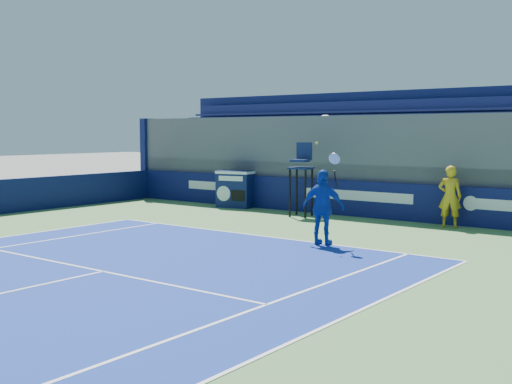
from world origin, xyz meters
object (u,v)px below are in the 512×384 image
Objects in this scene: ball_person at (450,197)px; match_clock at (235,188)px; umpire_chair at (301,171)px; tennis_player at (323,207)px.

ball_person is 8.24m from match_clock.
match_clock is at bearing -16.62° from ball_person.
umpire_chair is (3.37, -0.64, 0.79)m from match_clock.
tennis_player is (6.81, -4.89, 0.22)m from match_clock.
ball_person is 0.74× the size of umpire_chair.
ball_person is at bearing 6.42° from umpire_chair.
umpire_chair is (-4.87, -0.55, 0.60)m from ball_person.
ball_person is 0.71× the size of tennis_player.
tennis_player is at bearing -35.67° from match_clock.
tennis_player reaches higher than match_clock.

